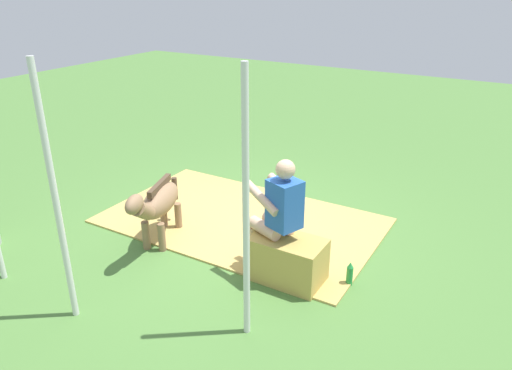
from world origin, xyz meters
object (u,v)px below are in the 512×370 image
(soda_bottle, at_px, (350,274))
(tent_pole_mid, at_px, (56,200))
(hay_bale, at_px, (287,260))
(pony_standing, at_px, (158,203))
(tent_pole_left, at_px, (246,212))
(person_seated, at_px, (277,212))

(soda_bottle, height_order, tent_pole_mid, tent_pole_mid)
(hay_bale, xyz_separation_m, pony_standing, (1.72, 0.06, 0.28))
(soda_bottle, relative_size, tent_pole_left, 0.11)
(tent_pole_left, bearing_deg, tent_pole_mid, 22.19)
(hay_bale, xyz_separation_m, person_seated, (0.16, -0.04, 0.52))
(hay_bale, distance_m, tent_pole_left, 1.36)
(pony_standing, distance_m, tent_pole_mid, 1.68)
(person_seated, relative_size, soda_bottle, 4.99)
(tent_pole_left, xyz_separation_m, tent_pole_mid, (1.57, 0.64, 0.00))
(hay_bale, height_order, soda_bottle, hay_bale)
(pony_standing, height_order, tent_pole_left, tent_pole_left)
(soda_bottle, relative_size, tent_pole_mid, 0.11)
(hay_bale, height_order, tent_pole_left, tent_pole_left)
(soda_bottle, bearing_deg, hay_bale, 22.28)
(person_seated, xyz_separation_m, soda_bottle, (-0.77, -0.21, -0.63))
(person_seated, height_order, soda_bottle, person_seated)
(hay_bale, distance_m, soda_bottle, 0.68)
(pony_standing, relative_size, tent_pole_left, 0.53)
(hay_bale, relative_size, tent_pole_mid, 0.32)
(soda_bottle, bearing_deg, tent_pole_mid, 40.75)
(pony_standing, relative_size, tent_pole_mid, 0.53)
(soda_bottle, distance_m, tent_pole_left, 1.71)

